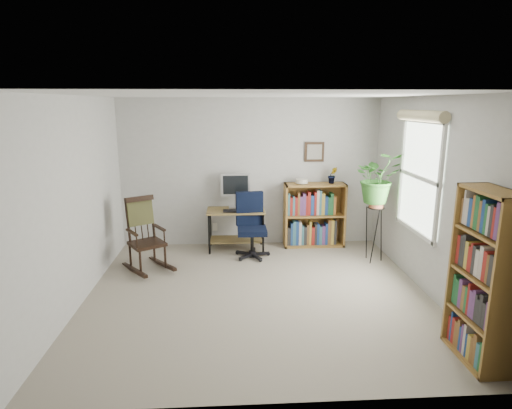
{
  "coord_description": "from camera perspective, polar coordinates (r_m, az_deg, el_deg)",
  "views": [
    {
      "loc": [
        -0.32,
        -4.91,
        2.31
      ],
      "look_at": [
        0.0,
        0.4,
        1.05
      ],
      "focal_mm": 30.0,
      "sensor_mm": 36.0,
      "label": 1
    }
  ],
  "objects": [
    {
      "name": "floor",
      "position": [
        5.43,
        0.26,
        -11.83
      ],
      "size": [
        4.2,
        4.0,
        0.0
      ],
      "primitive_type": "cube",
      "color": "gray",
      "rests_on": "ground"
    },
    {
      "name": "ceiling",
      "position": [
        4.92,
        0.29,
        14.38
      ],
      "size": [
        4.2,
        4.0,
        0.0
      ],
      "primitive_type": "cube",
      "color": "silver",
      "rests_on": "ground"
    },
    {
      "name": "wall_back",
      "position": [
        7.0,
        -0.79,
        4.21
      ],
      "size": [
        4.2,
        0.0,
        2.4
      ],
      "primitive_type": "cube",
      "color": "#B5B4B0",
      "rests_on": "ground"
    },
    {
      "name": "wall_front",
      "position": [
        3.13,
        2.65,
        -7.47
      ],
      "size": [
        4.2,
        0.0,
        2.4
      ],
      "primitive_type": "cube",
      "color": "#B5B4B0",
      "rests_on": "ground"
    },
    {
      "name": "wall_left",
      "position": [
        5.34,
        -22.85,
        0.27
      ],
      "size": [
        0.0,
        4.0,
        2.4
      ],
      "primitive_type": "cube",
      "color": "#B5B4B0",
      "rests_on": "ground"
    },
    {
      "name": "wall_right",
      "position": [
        5.58,
        22.33,
        0.85
      ],
      "size": [
        0.0,
        4.0,
        2.4
      ],
      "primitive_type": "cube",
      "color": "#B5B4B0",
      "rests_on": "ground"
    },
    {
      "name": "window",
      "position": [
        5.8,
        20.88,
        3.42
      ],
      "size": [
        0.12,
        1.2,
        1.5
      ],
      "primitive_type": null,
      "color": "silver",
      "rests_on": "wall_right"
    },
    {
      "name": "desk",
      "position": [
        6.9,
        -2.67,
        -3.36
      ],
      "size": [
        0.92,
        0.5,
        0.66
      ],
      "primitive_type": null,
      "color": "olive",
      "rests_on": "floor"
    },
    {
      "name": "monitor",
      "position": [
        6.88,
        -2.74,
        1.84
      ],
      "size": [
        0.46,
        0.16,
        0.56
      ],
      "primitive_type": null,
      "color": "#B6B6BA",
      "rests_on": "desk"
    },
    {
      "name": "keyboard",
      "position": [
        6.69,
        -2.69,
        -0.85
      ],
      "size": [
        0.4,
        0.15,
        0.02
      ],
      "primitive_type": "cube",
      "color": "black",
      "rests_on": "desk"
    },
    {
      "name": "office_chair",
      "position": [
        6.5,
        -0.53,
        -2.82
      ],
      "size": [
        0.62,
        0.62,
        1.0
      ],
      "primitive_type": null,
      "rotation": [
        0.0,
        0.0,
        0.14
      ],
      "color": "black",
      "rests_on": "floor"
    },
    {
      "name": "rocking_chair",
      "position": [
        6.2,
        -14.4,
        -3.82
      ],
      "size": [
        0.95,
        1.06,
        1.06
      ],
      "primitive_type": null,
      "rotation": [
        0.0,
        0.0,
        0.57
      ],
      "color": "black",
      "rests_on": "floor"
    },
    {
      "name": "low_bookshelf",
      "position": [
        7.09,
        7.77,
        -1.38
      ],
      "size": [
        0.99,
        0.33,
        1.05
      ],
      "primitive_type": null,
      "color": "olive",
      "rests_on": "floor"
    },
    {
      "name": "tall_bookshelf",
      "position": [
        4.35,
        28.13,
        -8.63
      ],
      "size": [
        0.3,
        0.7,
        1.6
      ],
      "primitive_type": null,
      "color": "olive",
      "rests_on": "floor"
    },
    {
      "name": "plant_stand",
      "position": [
        6.58,
        15.51,
        -3.28
      ],
      "size": [
        0.32,
        0.32,
        0.96
      ],
      "primitive_type": null,
      "rotation": [
        0.0,
        0.0,
        -0.25
      ],
      "color": "black",
      "rests_on": "floor"
    },
    {
      "name": "spider_plant",
      "position": [
        6.36,
        16.15,
        6.64
      ],
      "size": [
        1.69,
        1.88,
        1.46
      ],
      "primitive_type": "imported",
      "color": "#2F6B25",
      "rests_on": "plant_stand"
    },
    {
      "name": "potted_plant_small",
      "position": [
        7.04,
        10.14,
        3.23
      ],
      "size": [
        0.13,
        0.24,
        0.11
      ],
      "primitive_type": "imported",
      "color": "#2F6B25",
      "rests_on": "low_bookshelf"
    },
    {
      "name": "framed_picture",
      "position": [
        7.05,
        7.8,
        6.96
      ],
      "size": [
        0.32,
        0.04,
        0.32
      ],
      "primitive_type": null,
      "color": "black",
      "rests_on": "wall_back"
    }
  ]
}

